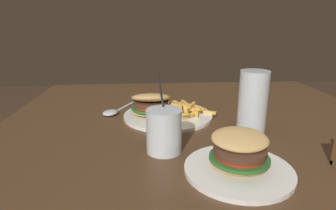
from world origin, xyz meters
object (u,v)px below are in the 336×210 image
(meal_plate_near, at_px, (161,109))
(beer_glass, at_px, (253,104))
(juice_glass, at_px, (164,132))
(meal_plate_far, at_px, (239,158))
(spoon, at_px, (112,112))

(meal_plate_near, relative_size, beer_glass, 1.73)
(juice_glass, bearing_deg, meal_plate_far, 144.75)
(beer_glass, height_order, meal_plate_far, beer_glass)
(juice_glass, bearing_deg, meal_plate_near, -90.81)
(spoon, bearing_deg, meal_plate_near, 101.72)
(beer_glass, height_order, juice_glass, juice_glass)
(juice_glass, distance_m, spoon, 0.33)
(meal_plate_far, bearing_deg, beer_glass, -115.51)
(meal_plate_far, bearing_deg, meal_plate_near, -67.43)
(beer_glass, relative_size, spoon, 0.97)
(juice_glass, distance_m, meal_plate_far, 0.18)
(juice_glass, relative_size, meal_plate_far, 0.81)
(beer_glass, xyz_separation_m, spoon, (0.41, -0.17, -0.07))
(juice_glass, xyz_separation_m, spoon, (0.16, -0.28, -0.04))
(meal_plate_near, relative_size, meal_plate_far, 1.33)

